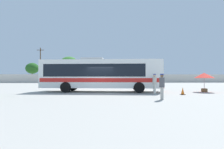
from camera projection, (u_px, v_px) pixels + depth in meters
name	position (u px, v px, depth m)	size (l,w,h in m)	color
ground_plane	(100.00, 87.00, 26.99)	(300.00, 300.00, 0.00)	#A3A099
perimeter_wall	(101.00, 78.00, 45.57)	(80.00, 0.30, 2.16)	beige
coach_bus_white_red	(100.00, 74.00, 18.26)	(12.40, 4.05, 3.49)	white
attendant_by_bus_door	(155.00, 83.00, 15.96)	(0.40, 0.40, 1.80)	silver
passenger_waiting_on_apron	(162.00, 85.00, 11.96)	(0.36, 0.36, 1.76)	#B7B2A8
vendor_umbrella_secondary_red	(204.00, 76.00, 18.01)	(1.94, 1.94, 1.95)	gray
parked_car_leftmost_red	(63.00, 80.00, 40.92)	(4.43, 2.01, 1.41)	red
parked_car_second_red	(87.00, 80.00, 40.98)	(4.34, 2.18, 1.49)	red
parked_car_third_black	(115.00, 80.00, 41.75)	(4.26, 2.27, 1.51)	black
parked_car_rightmost_black	(138.00, 80.00, 41.36)	(4.35, 2.08, 1.45)	black
utility_pole_near	(40.00, 64.00, 46.15)	(1.80, 0.24, 9.11)	#4C3823
roadside_tree_left	(32.00, 68.00, 49.09)	(3.54, 3.54, 5.38)	brown
roadside_tree_midleft	(69.00, 65.00, 49.58)	(5.24, 5.24, 7.19)	brown
roadside_tree_midright	(84.00, 65.00, 50.63)	(3.73, 3.73, 6.39)	brown
traffic_cone_on_apron	(183.00, 91.00, 15.23)	(0.36, 0.36, 0.64)	black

